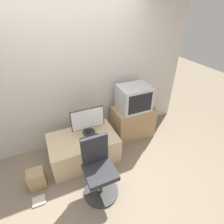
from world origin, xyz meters
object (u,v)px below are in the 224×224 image
at_px(main_monitor, 88,121).
at_px(keyboard, 90,138).
at_px(mouse, 104,135).
at_px(crt_tv, 134,98).
at_px(office_chair, 99,172).
at_px(cardboard_box_lower, 37,179).
at_px(book, 39,201).

relative_size(main_monitor, keyboard, 1.71).
distance_m(main_monitor, mouse, 0.35).
xyz_separation_m(main_monitor, keyboard, (-0.03, -0.15, -0.23)).
bearing_deg(keyboard, crt_tv, 16.37).
xyz_separation_m(keyboard, crt_tv, (0.95, 0.28, 0.39)).
xyz_separation_m(office_chair, cardboard_box_lower, (-0.82, 0.43, -0.24)).
bearing_deg(book, cardboard_box_lower, 85.12).
bearing_deg(crt_tv, main_monitor, -171.95).
height_order(main_monitor, keyboard, main_monitor).
height_order(mouse, office_chair, office_chair).
bearing_deg(office_chair, mouse, 61.49).
bearing_deg(cardboard_box_lower, office_chair, -27.47).
bearing_deg(mouse, keyboard, 173.67).
bearing_deg(cardboard_box_lower, mouse, 7.81).
relative_size(office_chair, book, 5.38).
height_order(office_chair, cardboard_box_lower, office_chair).
height_order(crt_tv, book, crt_tv).
distance_m(keyboard, mouse, 0.25).
xyz_separation_m(keyboard, mouse, (0.24, -0.03, 0.01)).
height_order(crt_tv, office_chair, crt_tv).
xyz_separation_m(cardboard_box_lower, book, (-0.02, -0.26, -0.14)).
xyz_separation_m(office_chair, book, (-0.84, 0.17, -0.38)).
relative_size(mouse, crt_tv, 0.12).
xyz_separation_m(keyboard, office_chair, (-0.07, -0.61, -0.08)).
distance_m(main_monitor, book, 1.31).
height_order(mouse, book, mouse).
distance_m(main_monitor, crt_tv, 0.94).
xyz_separation_m(mouse, crt_tv, (0.70, 0.30, 0.38)).
bearing_deg(main_monitor, cardboard_box_lower, -160.25).
xyz_separation_m(mouse, cardboard_box_lower, (-1.14, -0.16, -0.33)).
relative_size(mouse, office_chair, 0.07).
xyz_separation_m(keyboard, cardboard_box_lower, (-0.89, -0.18, -0.32)).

